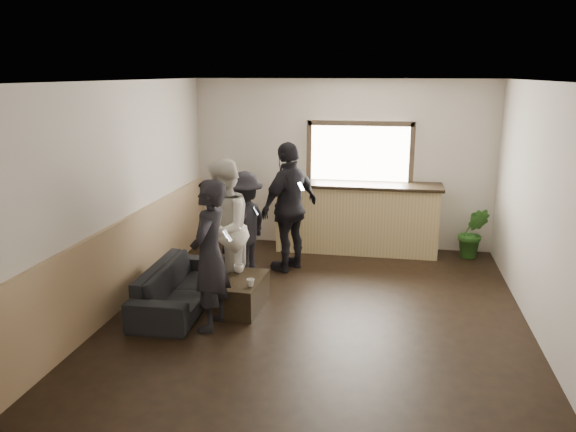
% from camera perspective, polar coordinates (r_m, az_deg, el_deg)
% --- Properties ---
extents(ground, '(5.00, 6.00, 0.01)m').
position_cam_1_polar(ground, '(7.00, 2.93, -10.04)').
color(ground, black).
extents(room_shell, '(5.01, 6.01, 2.80)m').
position_cam_1_polar(room_shell, '(6.66, -3.21, 2.02)').
color(room_shell, silver).
rests_on(room_shell, ground).
extents(bar_counter, '(2.70, 0.68, 2.13)m').
position_cam_1_polar(bar_counter, '(9.31, 7.02, 0.27)').
color(bar_counter, tan).
rests_on(bar_counter, ground).
extents(sofa, '(0.79, 1.87, 0.54)m').
position_cam_1_polar(sofa, '(7.29, -10.93, -6.97)').
color(sofa, black).
rests_on(sofa, ground).
extents(coffee_table, '(0.52, 0.89, 0.39)m').
position_cam_1_polar(coffee_table, '(7.14, -4.64, -7.87)').
color(coffee_table, black).
rests_on(coffee_table, ground).
extents(cup_a, '(0.14, 0.14, 0.11)m').
position_cam_1_polar(cup_a, '(7.29, -5.03, -5.34)').
color(cup_a, silver).
rests_on(cup_a, coffee_table).
extents(cup_b, '(0.13, 0.13, 0.09)m').
position_cam_1_polar(cup_b, '(6.83, -3.82, -6.77)').
color(cup_b, silver).
rests_on(cup_b, coffee_table).
extents(potted_plant, '(0.50, 0.42, 0.84)m').
position_cam_1_polar(potted_plant, '(9.40, 18.28, -1.63)').
color(potted_plant, '#2D6623').
rests_on(potted_plant, ground).
extents(person_a, '(0.50, 0.67, 1.76)m').
position_cam_1_polar(person_a, '(6.44, -7.96, -4.00)').
color(person_a, black).
rests_on(person_a, ground).
extents(person_b, '(0.77, 0.95, 1.83)m').
position_cam_1_polar(person_b, '(7.34, -6.66, -1.35)').
color(person_b, silver).
rests_on(person_b, ground).
extents(person_c, '(0.83, 1.12, 1.55)m').
position_cam_1_polar(person_c, '(8.03, -4.51, -0.95)').
color(person_c, black).
rests_on(person_c, ground).
extents(person_d, '(0.99, 1.21, 1.93)m').
position_cam_1_polar(person_d, '(8.28, 0.18, 0.92)').
color(person_d, black).
rests_on(person_d, ground).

